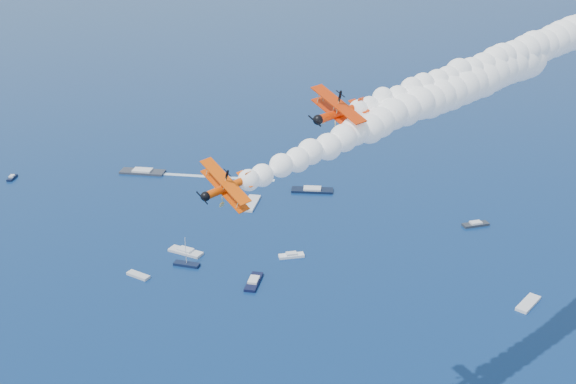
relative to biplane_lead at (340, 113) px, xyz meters
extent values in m
cube|color=#303440|center=(-37.32, 135.62, -60.47)|extent=(15.84, 9.01, 0.70)
cube|color=silver|center=(-3.29, 104.73, -60.47)|extent=(7.28, 12.16, 0.70)
cube|color=black|center=(17.06, 111.92, -60.47)|extent=(13.83, 7.15, 0.70)
cube|color=silver|center=(-34.96, 65.96, -60.47)|extent=(6.08, 5.53, 0.70)
cube|color=white|center=(55.05, 40.19, -60.47)|extent=(8.22, 7.73, 0.70)
cube|color=white|center=(4.15, 70.40, -60.47)|extent=(6.75, 2.55, 0.70)
cube|color=#292E37|center=(59.01, 81.03, -60.47)|extent=(7.97, 3.50, 0.70)
cube|color=black|center=(-80.03, 136.29, -60.47)|extent=(2.66, 5.51, 0.70)
cube|color=black|center=(-6.90, 58.72, -60.47)|extent=(5.59, 9.22, 0.70)
cube|color=silver|center=(-23.22, 76.53, -60.47)|extent=(9.47, 7.93, 0.70)
cube|color=#0E1733|center=(-23.02, 69.81, -60.47)|extent=(6.99, 4.67, 0.70)
cube|color=white|center=(-11.92, 127.90, -60.79)|extent=(36.94, 12.96, 0.04)
camera|label=1|loc=(-19.20, -85.31, 26.81)|focal=42.81mm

